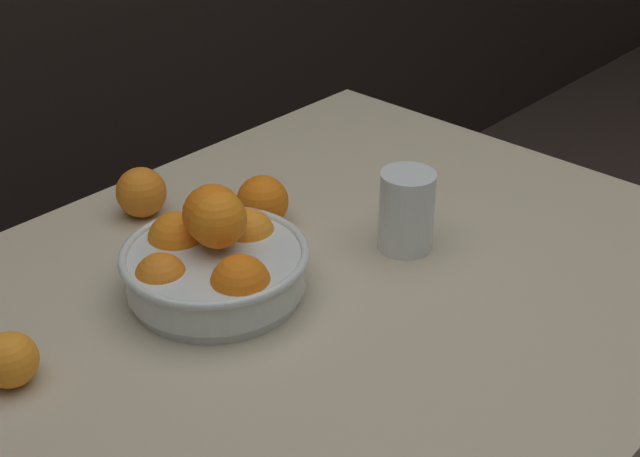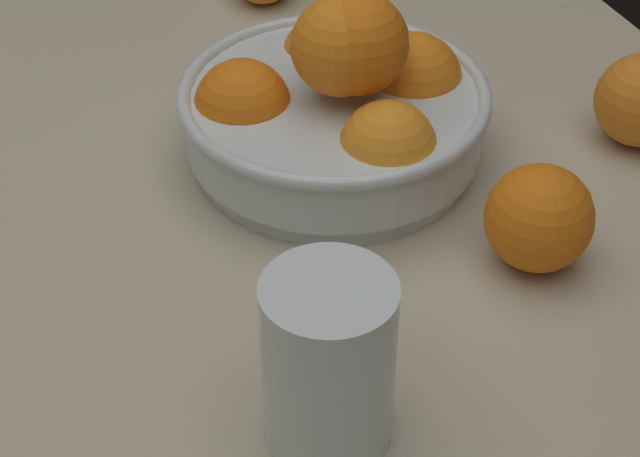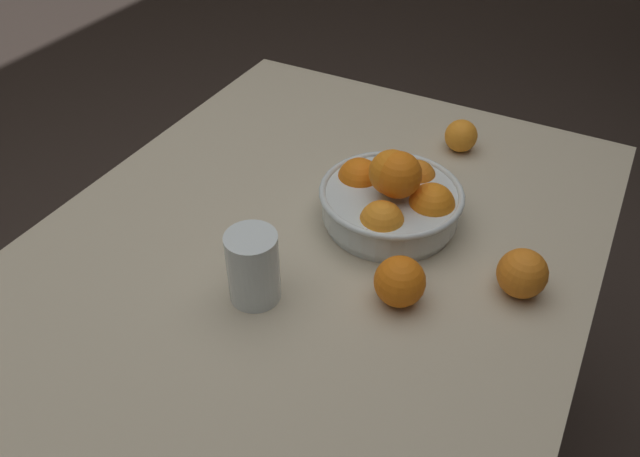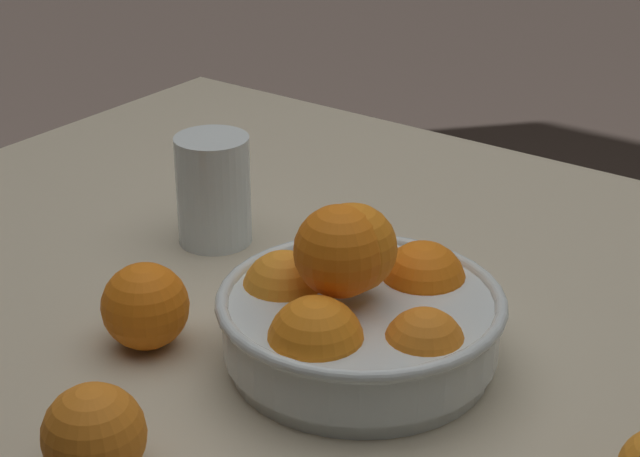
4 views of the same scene
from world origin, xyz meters
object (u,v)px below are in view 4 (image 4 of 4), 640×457
object	(u,v)px
fruit_bowl	(358,313)
juice_glass	(214,195)
orange_loose_near_bowl	(94,435)
orange_loose_aside	(145,306)

from	to	relation	value
fruit_bowl	juice_glass	size ratio (longest dim) A/B	2.10
orange_loose_near_bowl	orange_loose_aside	distance (m)	0.20
fruit_bowl	juice_glass	distance (m)	0.30
juice_glass	orange_loose_near_bowl	world-z (taller)	juice_glass
fruit_bowl	orange_loose_near_bowl	size ratio (longest dim) A/B	3.23
orange_loose_near_bowl	orange_loose_aside	xyz separation A→B (m)	(0.11, -0.16, 0.00)
juice_glass	orange_loose_near_bowl	size ratio (longest dim) A/B	1.53
juice_glass	orange_loose_near_bowl	distance (m)	0.42
juice_glass	orange_loose_aside	distance (m)	0.23
orange_loose_near_bowl	juice_glass	bearing A→B (deg)	-61.04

